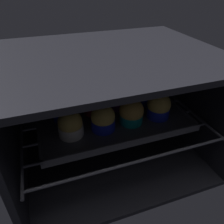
# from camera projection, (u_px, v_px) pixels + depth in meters

# --- Properties ---
(oven_cavity) EXTENTS (0.59, 0.47, 0.37)m
(oven_cavity) POSITION_uv_depth(u_px,v_px,m) (107.00, 105.00, 0.71)
(oven_cavity) COLOR black
(oven_cavity) RESTS_ON ground
(oven_rack) EXTENTS (0.55, 0.42, 0.01)m
(oven_rack) POSITION_uv_depth(u_px,v_px,m) (111.00, 120.00, 0.70)
(oven_rack) COLOR #51515B
(oven_rack) RESTS_ON oven_cavity
(baking_tray) EXTENTS (0.45, 0.27, 0.02)m
(baking_tray) POSITION_uv_depth(u_px,v_px,m) (112.00, 119.00, 0.69)
(baking_tray) COLOR #4C4C51
(baking_tray) RESTS_ON oven_rack
(muffin_row0_col0) EXTENTS (0.07, 0.07, 0.08)m
(muffin_row0_col0) POSITION_uv_depth(u_px,v_px,m) (70.00, 125.00, 0.59)
(muffin_row0_col0) COLOR silver
(muffin_row0_col0) RESTS_ON baking_tray
(muffin_row0_col1) EXTENTS (0.07, 0.07, 0.08)m
(muffin_row0_col1) POSITION_uv_depth(u_px,v_px,m) (103.00, 119.00, 0.62)
(muffin_row0_col1) COLOR #1928B7
(muffin_row0_col1) RESTS_ON baking_tray
(muffin_row0_col2) EXTENTS (0.07, 0.07, 0.08)m
(muffin_row0_col2) POSITION_uv_depth(u_px,v_px,m) (131.00, 113.00, 0.64)
(muffin_row0_col2) COLOR #0C8C84
(muffin_row0_col2) RESTS_ON baking_tray
(muffin_row0_col3) EXTENTS (0.07, 0.07, 0.08)m
(muffin_row0_col3) POSITION_uv_depth(u_px,v_px,m) (159.00, 107.00, 0.67)
(muffin_row0_col3) COLOR #1928B7
(muffin_row0_col3) RESTS_ON baking_tray
(muffin_row1_col0) EXTENTS (0.07, 0.07, 0.08)m
(muffin_row1_col0) POSITION_uv_depth(u_px,v_px,m) (63.00, 109.00, 0.66)
(muffin_row1_col0) COLOR #1928B7
(muffin_row1_col0) RESTS_ON baking_tray
(muffin_row1_col1) EXTENTS (0.07, 0.07, 0.09)m
(muffin_row1_col1) POSITION_uv_depth(u_px,v_px,m) (94.00, 102.00, 0.69)
(muffin_row1_col1) COLOR red
(muffin_row1_col1) RESTS_ON baking_tray
(muffin_row1_col2) EXTENTS (0.07, 0.07, 0.08)m
(muffin_row1_col2) POSITION_uv_depth(u_px,v_px,m) (121.00, 99.00, 0.72)
(muffin_row1_col2) COLOR #7A238C
(muffin_row1_col2) RESTS_ON baking_tray
(muffin_row1_col3) EXTENTS (0.07, 0.07, 0.08)m
(muffin_row1_col3) POSITION_uv_depth(u_px,v_px,m) (147.00, 94.00, 0.74)
(muffin_row1_col3) COLOR #1928B7
(muffin_row1_col3) RESTS_ON baking_tray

